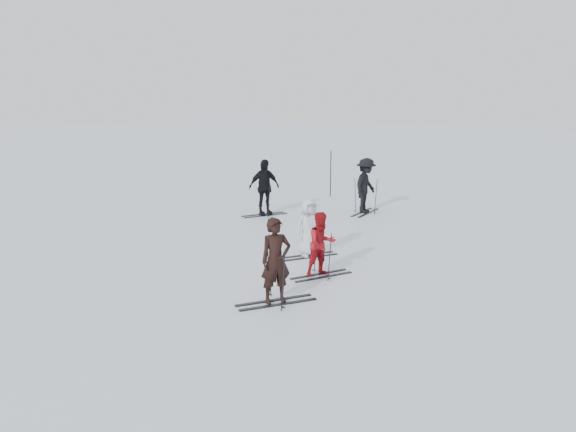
% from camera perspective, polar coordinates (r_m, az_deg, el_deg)
% --- Properties ---
extents(ground, '(120.00, 120.00, 0.00)m').
position_cam_1_polar(ground, '(14.70, -2.40, -4.47)').
color(ground, silver).
rests_on(ground, ground).
extents(skier_near_dark, '(0.69, 0.78, 1.78)m').
position_cam_1_polar(skier_near_dark, '(11.50, -1.24, -4.69)').
color(skier_near_dark, black).
rests_on(skier_near_dark, ground).
extents(skier_red, '(0.83, 0.91, 1.53)m').
position_cam_1_polar(skier_red, '(13.24, 3.44, -2.97)').
color(skier_red, '#A11219').
rests_on(skier_red, ground).
extents(skier_grey, '(0.78, 0.89, 1.53)m').
position_cam_1_polar(skier_grey, '(14.80, 2.15, -1.28)').
color(skier_grey, silver).
rests_on(skier_grey, ground).
extents(skier_uphill_left, '(0.92, 1.25, 1.97)m').
position_cam_1_polar(skier_uphill_left, '(19.80, -2.44, 2.87)').
color(skier_uphill_left, black).
rests_on(skier_uphill_left, ground).
extents(skier_uphill_far, '(0.88, 1.35, 1.96)m').
position_cam_1_polar(skier_uphill_far, '(20.34, 7.90, 3.02)').
color(skier_uphill_far, black).
rests_on(skier_uphill_far, ground).
extents(skis_near_dark, '(1.98, 1.67, 1.28)m').
position_cam_1_polar(skis_near_dark, '(11.58, -1.24, -5.87)').
color(skis_near_dark, black).
rests_on(skis_near_dark, ground).
extents(skis_red, '(1.80, 1.41, 1.16)m').
position_cam_1_polar(skis_red, '(13.29, 3.43, -3.72)').
color(skis_red, black).
rests_on(skis_red, ground).
extents(skis_grey, '(1.83, 1.52, 1.18)m').
position_cam_1_polar(skis_grey, '(14.84, 2.15, -1.94)').
color(skis_grey, black).
rests_on(skis_grey, ground).
extents(skis_uphill_left, '(1.92, 1.53, 1.24)m').
position_cam_1_polar(skis_uphill_left, '(19.86, -2.43, 1.84)').
color(skis_uphill_left, black).
rests_on(skis_uphill_left, ground).
extents(skis_uphill_far, '(1.89, 1.16, 1.30)m').
position_cam_1_polar(skis_uphill_far, '(20.40, 7.87, 2.10)').
color(skis_uphill_far, black).
rests_on(skis_uphill_far, ground).
extents(piste_marker, '(0.05, 0.05, 1.93)m').
position_cam_1_polar(piste_marker, '(23.47, 4.36, 4.31)').
color(piste_marker, black).
rests_on(piste_marker, ground).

